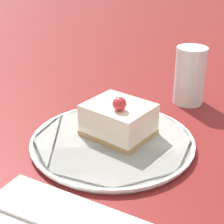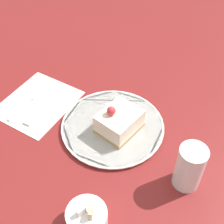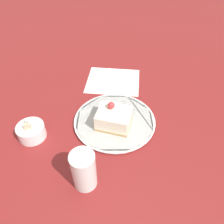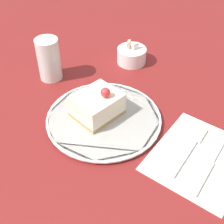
# 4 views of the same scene
# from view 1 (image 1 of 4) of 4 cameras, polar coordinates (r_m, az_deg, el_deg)

# --- Properties ---
(ground_plane) EXTENTS (4.00, 4.00, 0.00)m
(ground_plane) POSITION_cam_1_polar(r_m,az_deg,el_deg) (0.65, -1.69, -3.92)
(ground_plane) COLOR maroon
(plate) EXTENTS (0.27, 0.27, 0.01)m
(plate) POSITION_cam_1_polar(r_m,az_deg,el_deg) (0.62, 0.05, -4.52)
(plate) COLOR silver
(plate) RESTS_ON ground_plane
(cake_slice) EXTENTS (0.11, 0.13, 0.08)m
(cake_slice) POSITION_cam_1_polar(r_m,az_deg,el_deg) (0.62, 1.01, -1.15)
(cake_slice) COLOR #AD8451
(cake_slice) RESTS_ON plate
(drinking_glass) EXTENTS (0.06, 0.06, 0.12)m
(drinking_glass) POSITION_cam_1_polar(r_m,az_deg,el_deg) (0.77, 11.79, 5.44)
(drinking_glass) COLOR silver
(drinking_glass) RESTS_ON ground_plane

